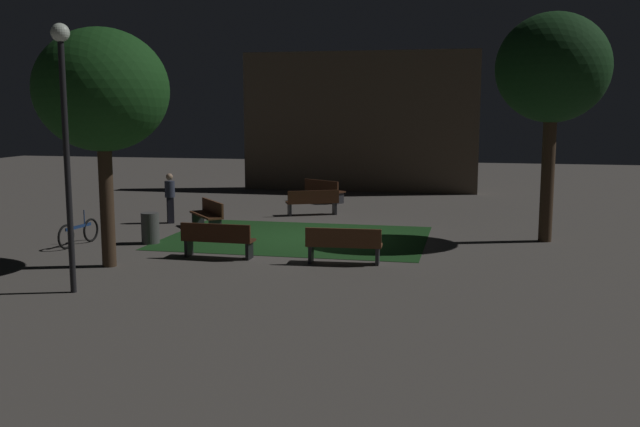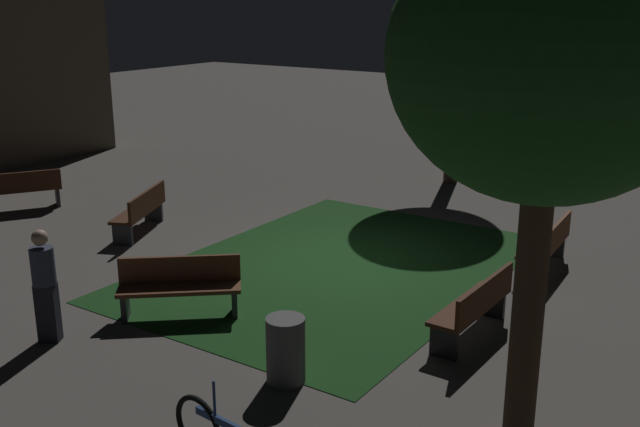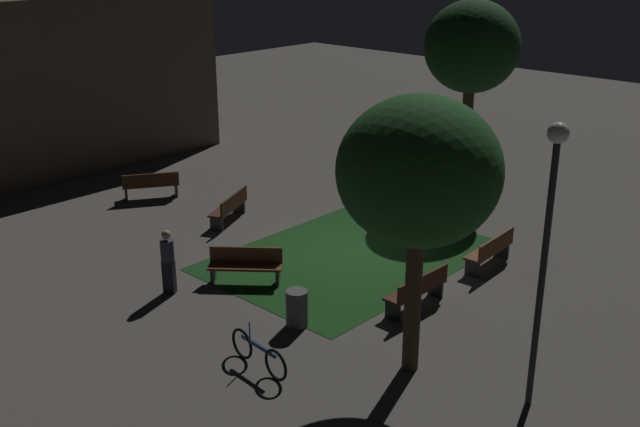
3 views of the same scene
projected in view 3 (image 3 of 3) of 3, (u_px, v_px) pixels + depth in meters
The scene contains 14 objects.
ground_plane at pixel (357, 252), 20.51m from camera, with size 60.00×60.00×0.00m, color #56514C.
grass_lawn at pixel (351, 256), 20.23m from camera, with size 7.35×5.27×0.01m, color #194219.
bench_by_lamp at pixel (418, 289), 17.23m from camera, with size 1.81×0.52×0.88m.
bench_path_side at pixel (491, 250), 19.40m from camera, with size 1.83×0.59×0.88m.
bench_corner at pixel (246, 264), 18.55m from camera, with size 1.53×1.69×0.88m.
bench_front_left at pixel (230, 207), 22.47m from camera, with size 1.83×1.20×0.88m.
bench_front_right at pixel (151, 184), 24.48m from camera, with size 1.78×1.37×0.88m.
tree_right_canopy at pixel (472, 48), 23.94m from camera, with size 3.04×3.04×6.23m.
tree_back_right at pixel (419, 173), 13.61m from camera, with size 3.03×3.03×5.48m.
lamp_post_near_wall at pixel (548, 225), 12.64m from camera, with size 0.36×0.36×5.28m.
trash_bin at pixel (297, 308), 16.47m from camera, with size 0.48×0.48×0.85m, color #4C4C4C.
bicycle at pixel (258, 353), 14.86m from camera, with size 0.21×1.74×0.93m.
pedestrian at pixel (168, 260), 17.86m from camera, with size 0.32×0.34×1.61m.
building_wall_backdrop at pixel (94, 85), 26.72m from camera, with size 10.44×0.80×6.14m, color brown.
Camera 3 is at (-14.48, -12.15, 8.08)m, focal length 42.45 mm.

